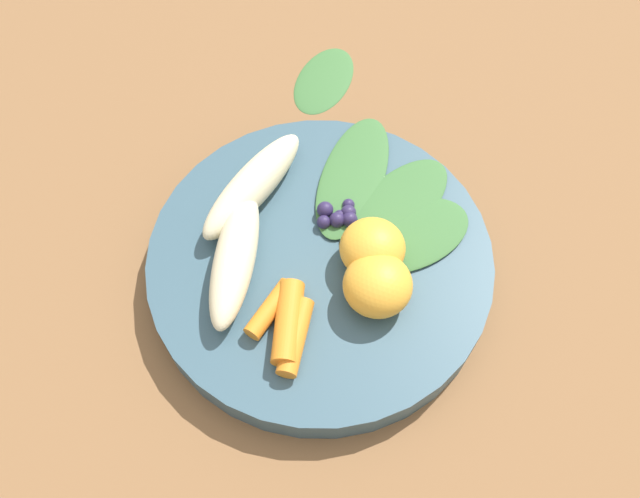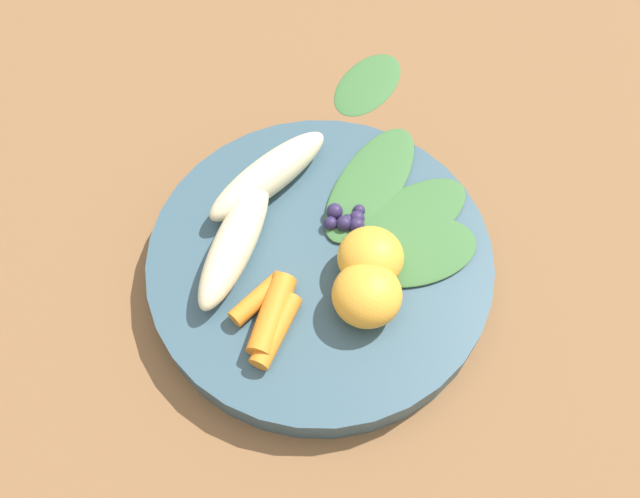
{
  "view_description": "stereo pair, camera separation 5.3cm",
  "coord_description": "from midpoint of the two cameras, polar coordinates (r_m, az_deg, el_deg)",
  "views": [
    {
      "loc": [
        0.03,
        -0.26,
        0.51
      ],
      "look_at": [
        0.0,
        0.0,
        0.04
      ],
      "focal_mm": 37.99,
      "sensor_mm": 36.0,
      "label": 1
    },
    {
      "loc": [
        0.08,
        -0.25,
        0.51
      ],
      "look_at": [
        0.0,
        0.0,
        0.04
      ],
      "focal_mm": 37.99,
      "sensor_mm": 36.0,
      "label": 2
    }
  ],
  "objects": [
    {
      "name": "coconut_shred_patch",
      "position": [
        0.57,
        0.77,
        4.87
      ],
      "size": [
        0.05,
        0.05,
        0.0
      ],
      "primitive_type": "cylinder",
      "color": "white",
      "rests_on": "bowl"
    },
    {
      "name": "carrot_mid_right",
      "position": [
        0.51,
        -5.12,
        -7.68
      ],
      "size": [
        0.02,
        0.06,
        0.02
      ],
      "primitive_type": "cylinder",
      "rotation": [
        0.0,
        1.57,
        4.61
      ],
      "color": "orange",
      "rests_on": "bowl"
    },
    {
      "name": "kale_leaf_left",
      "position": [
        0.55,
        4.91,
        0.96
      ],
      "size": [
        0.12,
        0.11,
        0.01
      ],
      "primitive_type": "ellipsoid",
      "rotation": [
        0.0,
        0.0,
        6.85
      ],
      "color": "#3D7038",
      "rests_on": "bowl"
    },
    {
      "name": "bowl",
      "position": [
        0.56,
        -2.74,
        -1.49
      ],
      "size": [
        0.28,
        0.28,
        0.03
      ],
      "primitive_type": "cylinder",
      "color": "#385666",
      "rests_on": "ground_plane"
    },
    {
      "name": "banana_peeled_right",
      "position": [
        0.56,
        -8.41,
        5.1
      ],
      "size": [
        0.09,
        0.12,
        0.03
      ],
      "primitive_type": "ellipsoid",
      "rotation": [
        0.0,
        0.0,
        4.22
      ],
      "color": "beige",
      "rests_on": "bowl"
    },
    {
      "name": "ground_plane",
      "position": [
        0.57,
        -2.68,
        -2.18
      ],
      "size": [
        2.4,
        2.4,
        0.0
      ],
      "primitive_type": "plane",
      "color": "brown"
    },
    {
      "name": "carrot_mid_left",
      "position": [
        0.51,
        -5.72,
        -6.46
      ],
      "size": [
        0.02,
        0.06,
        0.02
      ],
      "primitive_type": "cylinder",
      "rotation": [
        0.0,
        1.57,
        4.74
      ],
      "color": "orange",
      "rests_on": "bowl"
    },
    {
      "name": "blueberry_pile",
      "position": [
        0.55,
        -0.87,
        2.48
      ],
      "size": [
        0.04,
        0.04,
        0.02
      ],
      "color": "#2D234C",
      "rests_on": "bowl"
    },
    {
      "name": "orange_segment_near",
      "position": [
        0.53,
        1.59,
        0.24
      ],
      "size": [
        0.05,
        0.05,
        0.04
      ],
      "primitive_type": "ellipsoid",
      "color": "#F4A833",
      "rests_on": "bowl"
    },
    {
      "name": "carrot_front",
      "position": [
        0.52,
        -7.19,
        -5.3
      ],
      "size": [
        0.04,
        0.05,
        0.01
      ],
      "primitive_type": "cylinder",
      "rotation": [
        0.0,
        1.57,
        4.25
      ],
      "color": "orange",
      "rests_on": "bowl"
    },
    {
      "name": "kale_leaf_rear",
      "position": [
        0.58,
        0.17,
        5.95
      ],
      "size": [
        0.08,
        0.14,
        0.01
      ],
      "primitive_type": "ellipsoid",
      "rotation": [
        0.0,
        0.0,
        7.66
      ],
      "color": "#3D7038",
      "rests_on": "bowl"
    },
    {
      "name": "kale_leaf_stray",
      "position": [
        0.69,
        -1.93,
        13.97
      ],
      "size": [
        0.08,
        0.1,
        0.01
      ],
      "primitive_type": "ellipsoid",
      "rotation": [
        0.0,
        0.0,
        1.29
      ],
      "color": "#3D7038",
      "rests_on": "ground_plane"
    },
    {
      "name": "orange_segment_far",
      "position": [
        0.51,
        1.9,
        -3.33
      ],
      "size": [
        0.05,
        0.05,
        0.04
      ],
      "primitive_type": "ellipsoid",
      "color": "#F4A833",
      "rests_on": "bowl"
    },
    {
      "name": "banana_peeled_left",
      "position": [
        0.53,
        -10.04,
        -0.96
      ],
      "size": [
        0.03,
        0.12,
        0.03
      ],
      "primitive_type": "ellipsoid",
      "rotation": [
        0.0,
        0.0,
        4.69
      ],
      "color": "beige",
      "rests_on": "bowl"
    },
    {
      "name": "kale_leaf_right",
      "position": [
        0.56,
        3.67,
        3.33
      ],
      "size": [
        0.12,
        0.13,
        0.01
      ],
      "primitive_type": "ellipsoid",
      "rotation": [
        0.0,
        0.0,
        7.22
      ],
      "color": "#3D7038",
      "rests_on": "bowl"
    }
  ]
}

